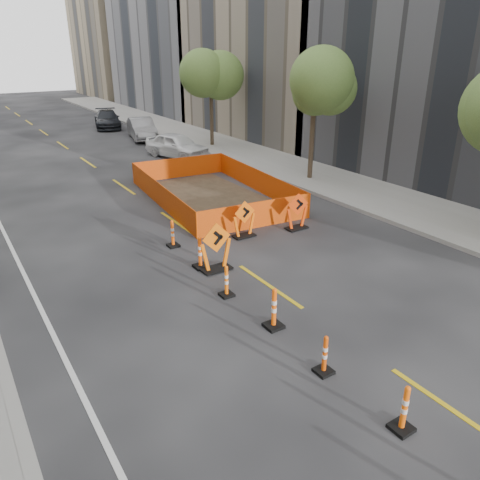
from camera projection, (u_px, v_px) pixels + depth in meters
ground_plane at (375, 358)px, 10.37m from camera, size 140.00×140.00×0.00m
sidewalk_right at (318, 177)px, 24.13m from camera, size 4.00×90.00×0.15m
bld_right_c at (299, 35)px, 34.58m from camera, size 12.00×16.00×14.00m
bld_right_d at (194, 4)px, 46.12m from camera, size 12.00×18.00×20.00m
bld_right_e at (129, 31)px, 61.14m from camera, size 12.00×14.00×16.00m
tree_r_b at (315, 87)px, 22.10m from camera, size 2.80×2.80×5.95m
tree_r_c at (211, 76)px, 29.85m from camera, size 2.80×2.80×5.95m
channelizer_2 at (405, 408)px, 8.25m from camera, size 0.38×0.38×0.98m
channelizer_3 at (325, 355)px, 9.73m from camera, size 0.36×0.36×0.92m
channelizer_4 at (274, 308)px, 11.28m from camera, size 0.43×0.43×1.08m
channelizer_5 at (226, 281)px, 12.74m from camera, size 0.36×0.36×0.92m
channelizer_6 at (200, 252)px, 14.35m from camera, size 0.41×0.41×1.03m
channelizer_7 at (173, 233)px, 15.88m from camera, size 0.38×0.38×0.96m
chevron_sign_left at (216, 247)px, 14.08m from camera, size 1.06×0.66×1.57m
chevron_sign_center at (244, 219)px, 16.61m from camera, size 0.92×0.56×1.36m
chevron_sign_right at (297, 211)px, 17.32m from camera, size 1.02×0.71×1.41m
safety_fence at (212, 187)px, 20.84m from camera, size 5.57×8.61×1.02m
parked_car_near at (177, 145)px, 28.31m from camera, size 3.00×4.68×1.48m
parked_car_mid at (142, 129)px, 33.86m from camera, size 2.50×4.74×1.49m
parked_car_far at (107, 119)px, 38.45m from camera, size 3.10×5.11×1.38m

